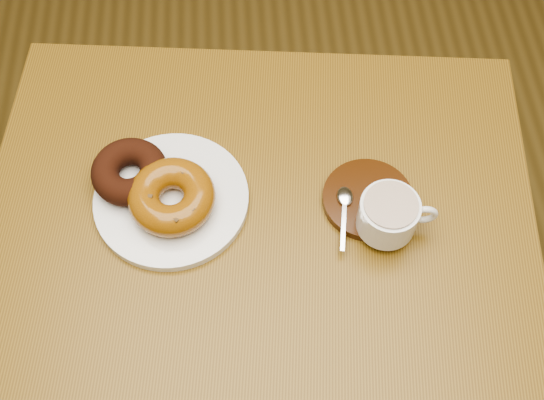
{
  "coord_description": "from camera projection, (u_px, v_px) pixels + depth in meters",
  "views": [
    {
      "loc": [
        -0.31,
        -0.17,
        1.62
      ],
      "look_at": [
        -0.28,
        0.32,
        0.77
      ],
      "focal_mm": 45.0,
      "sensor_mm": 36.0,
      "label": 1
    }
  ],
  "objects": [
    {
      "name": "saucer",
      "position": [
        368.0,
        199.0,
        0.99
      ],
      "size": [
        0.15,
        0.15,
        0.01
      ],
      "primitive_type": "cylinder",
      "rotation": [
        0.0,
        0.0,
        -0.18
      ],
      "color": "#331807",
      "rests_on": "cafe_table"
    },
    {
      "name": "donut_cinnamon",
      "position": [
        130.0,
        172.0,
        0.98
      ],
      "size": [
        0.11,
        0.11,
        0.04
      ],
      "primitive_type": "torus",
      "rotation": [
        0.0,
        0.0,
        -0.01
      ],
      "color": "black",
      "rests_on": "donut_plate"
    },
    {
      "name": "teaspoon",
      "position": [
        345.0,
        202.0,
        0.98
      ],
      "size": [
        0.03,
        0.1,
        0.01
      ],
      "rotation": [
        0.0,
        0.0,
        -0.16
      ],
      "color": "silver",
      "rests_on": "saucer"
    },
    {
      "name": "donut_caramel",
      "position": [
        172.0,
        197.0,
        0.96
      ],
      "size": [
        0.13,
        0.13,
        0.05
      ],
      "rotation": [
        0.0,
        0.0,
        0.06
      ],
      "color": "#854E0E",
      "rests_on": "donut_plate"
    },
    {
      "name": "coffee_cup",
      "position": [
        389.0,
        215.0,
        0.94
      ],
      "size": [
        0.11,
        0.08,
        0.06
      ],
      "rotation": [
        0.0,
        0.0,
        -0.08
      ],
      "color": "white",
      "rests_on": "saucer"
    },
    {
      "name": "donut_plate",
      "position": [
        172.0,
        199.0,
        0.99
      ],
      "size": [
        0.23,
        0.23,
        0.01
      ],
      "primitive_type": "cylinder",
      "rotation": [
        0.0,
        0.0,
        0.01
      ],
      "color": "white",
      "rests_on": "cafe_table"
    },
    {
      "name": "cafe_table",
      "position": [
        260.0,
        244.0,
        1.1
      ],
      "size": [
        0.87,
        0.69,
        0.75
      ],
      "rotation": [
        0.0,
        0.0,
        -0.11
      ],
      "color": "brown",
      "rests_on": "ground"
    }
  ]
}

